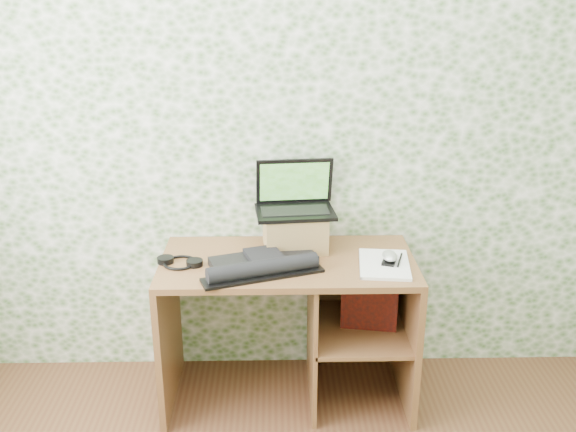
{
  "coord_description": "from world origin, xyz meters",
  "views": [
    {
      "loc": [
        -0.05,
        -1.32,
        1.99
      ],
      "look_at": [
        0.0,
        1.39,
        0.99
      ],
      "focal_mm": 40.0,
      "sensor_mm": 36.0,
      "label": 1
    }
  ],
  "objects_px": {
    "riser": "(295,231)",
    "notepad": "(384,264)",
    "laptop": "(295,200)",
    "desk": "(304,307)",
    "keyboard": "(263,264)"
  },
  "relations": [
    {
      "from": "riser",
      "to": "notepad",
      "type": "xyz_separation_m",
      "value": [
        0.41,
        -0.22,
        -0.08
      ]
    },
    {
      "from": "riser",
      "to": "laptop",
      "type": "xyz_separation_m",
      "value": [
        0.0,
        0.04,
        0.15
      ]
    },
    {
      "from": "desk",
      "to": "laptop",
      "type": "bearing_deg",
      "value": 104.53
    },
    {
      "from": "keyboard",
      "to": "notepad",
      "type": "bearing_deg",
      "value": -16.17
    },
    {
      "from": "desk",
      "to": "keyboard",
      "type": "bearing_deg",
      "value": -144.82
    },
    {
      "from": "riser",
      "to": "keyboard",
      "type": "bearing_deg",
      "value": -121.07
    },
    {
      "from": "laptop",
      "to": "riser",
      "type": "bearing_deg",
      "value": -95.54
    },
    {
      "from": "desk",
      "to": "laptop",
      "type": "distance_m",
      "value": 0.53
    },
    {
      "from": "riser",
      "to": "keyboard",
      "type": "height_order",
      "value": "riser"
    },
    {
      "from": "laptop",
      "to": "keyboard",
      "type": "xyz_separation_m",
      "value": [
        -0.15,
        -0.29,
        -0.21
      ]
    },
    {
      "from": "laptop",
      "to": "keyboard",
      "type": "height_order",
      "value": "laptop"
    },
    {
      "from": "desk",
      "to": "keyboard",
      "type": "distance_m",
      "value": 0.38
    },
    {
      "from": "notepad",
      "to": "riser",
      "type": "bearing_deg",
      "value": 157.6
    },
    {
      "from": "riser",
      "to": "notepad",
      "type": "relative_size",
      "value": 0.92
    },
    {
      "from": "desk",
      "to": "riser",
      "type": "distance_m",
      "value": 0.38
    }
  ]
}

